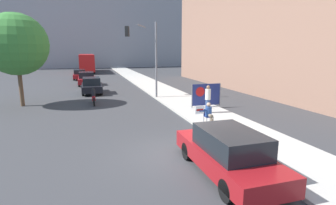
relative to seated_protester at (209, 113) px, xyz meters
The scene contains 14 objects.
ground_plane 4.05m from the seated_protester, 132.17° to the right, with size 160.00×160.00×0.00m, color #38383A.
sidewalk_curb 12.13m from the seated_protester, 84.74° to the left, with size 3.33×90.00×0.14m, color #B7B2A8.
building_backdrop_far 59.32m from the seated_protester, 94.63° to the left, with size 52.00×12.00×28.13m.
seated_protester is the anchor object (origin of this frame).
jogger_on_sidewalk 2.91m from the seated_protester, 65.23° to the left, with size 0.34×0.34×1.74m.
protest_banner 4.76m from the seated_protester, 66.38° to the left, with size 2.19×0.06×1.61m.
traffic_light_pole 10.20m from the seated_protester, 97.08° to the left, with size 2.45×2.22×6.13m.
parked_car_curbside 5.24m from the seated_protester, 109.19° to the right, with size 1.83×4.75×1.53m.
car_on_road_nearest 14.71m from the seated_protester, 112.26° to the left, with size 1.79×4.17×1.52m.
car_on_road_midblock 21.12m from the seated_protester, 106.50° to the left, with size 1.89×4.58×1.55m.
car_on_road_distant 27.83m from the seated_protester, 104.34° to the left, with size 1.70×4.28×1.39m.
city_bus_on_road 39.89m from the seated_protester, 98.38° to the left, with size 2.54×11.74×3.30m.
motorcycle_on_road 9.95m from the seated_protester, 123.95° to the left, with size 0.28×2.11×1.23m.
street_tree_near_curb 14.41m from the seated_protester, 139.27° to the left, with size 4.36×4.36×6.61m.
Camera 1 is at (-3.28, -9.08, 4.01)m, focal length 28.00 mm.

